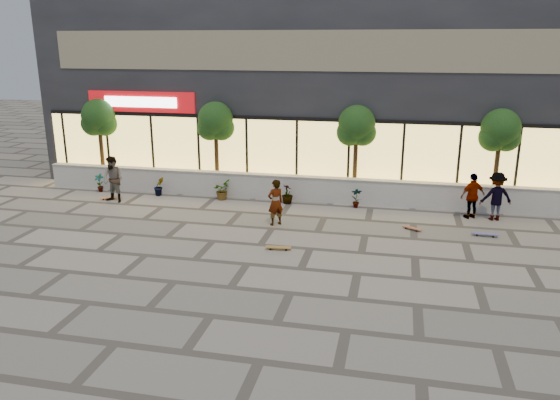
% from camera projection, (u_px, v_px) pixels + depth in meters
% --- Properties ---
extents(ground, '(80.00, 80.00, 0.00)m').
position_uv_depth(ground, '(247.00, 264.00, 16.21)').
color(ground, gray).
rests_on(ground, ground).
extents(planter_wall, '(22.00, 0.42, 1.04)m').
position_uv_depth(planter_wall, '(292.00, 188.00, 22.62)').
color(planter_wall, silver).
rests_on(planter_wall, ground).
extents(retail_building, '(24.00, 9.17, 8.50)m').
position_uv_depth(retail_building, '(314.00, 86.00, 26.72)').
color(retail_building, '#242429').
rests_on(retail_building, ground).
extents(shrub_a, '(0.43, 0.29, 0.81)m').
position_uv_depth(shrub_a, '(100.00, 183.00, 23.88)').
color(shrub_a, '#133E17').
rests_on(shrub_a, ground).
extents(shrub_b, '(0.57, 0.57, 0.81)m').
position_uv_depth(shrub_b, '(159.00, 186.00, 23.31)').
color(shrub_b, '#133E17').
rests_on(shrub_b, ground).
extents(shrub_c, '(0.68, 0.77, 0.81)m').
position_uv_depth(shrub_c, '(222.00, 190.00, 22.74)').
color(shrub_c, '#133E17').
rests_on(shrub_c, ground).
extents(shrub_d, '(0.64, 0.64, 0.81)m').
position_uv_depth(shrub_d, '(287.00, 194.00, 22.16)').
color(shrub_d, '#133E17').
rests_on(shrub_d, ground).
extents(shrub_e, '(0.46, 0.35, 0.81)m').
position_uv_depth(shrub_e, '(356.00, 198.00, 21.59)').
color(shrub_e, '#133E17').
rests_on(shrub_e, ground).
extents(tree_west, '(1.60, 1.50, 3.92)m').
position_uv_depth(tree_west, '(99.00, 120.00, 24.43)').
color(tree_west, '#402716').
rests_on(tree_west, ground).
extents(tree_midwest, '(1.60, 1.50, 3.92)m').
position_uv_depth(tree_midwest, '(216.00, 123.00, 23.31)').
color(tree_midwest, '#402716').
rests_on(tree_midwest, ground).
extents(tree_mideast, '(1.60, 1.50, 3.92)m').
position_uv_depth(tree_mideast, '(356.00, 128.00, 22.08)').
color(tree_mideast, '#402716').
rests_on(tree_mideast, ground).
extents(tree_east, '(1.60, 1.50, 3.92)m').
position_uv_depth(tree_east, '(500.00, 133.00, 20.95)').
color(tree_east, '#402716').
rests_on(tree_east, ground).
extents(skater_center, '(0.72, 0.71, 1.68)m').
position_uv_depth(skater_center, '(275.00, 202.00, 19.45)').
color(skater_center, white).
rests_on(skater_center, ground).
extents(skater_left, '(1.06, 0.90, 1.90)m').
position_uv_depth(skater_left, '(113.00, 180.00, 22.22)').
color(skater_left, '#998462').
rests_on(skater_left, ground).
extents(skater_right_near, '(1.09, 0.86, 1.72)m').
position_uv_depth(skater_right_near, '(473.00, 196.00, 20.19)').
color(skater_right_near, silver).
rests_on(skater_right_near, ground).
extents(skater_right_far, '(1.28, 0.91, 1.80)m').
position_uv_depth(skater_right_far, '(496.00, 196.00, 19.99)').
color(skater_right_far, maroon).
rests_on(skater_right_far, ground).
extents(skateboard_center, '(0.83, 0.29, 0.10)m').
position_uv_depth(skateboard_center, '(278.00, 247.00, 17.30)').
color(skateboard_center, olive).
rests_on(skateboard_center, ground).
extents(skateboard_left, '(0.70, 0.46, 0.08)m').
position_uv_depth(skateboard_left, '(109.00, 198.00, 22.79)').
color(skateboard_left, orange).
rests_on(skateboard_left, ground).
extents(skateboard_right_near, '(0.69, 0.50, 0.08)m').
position_uv_depth(skateboard_right_near, '(412.00, 228.00, 19.13)').
color(skateboard_right_near, brown).
rests_on(skateboard_right_near, ground).
extents(skateboard_right_far, '(0.86, 0.27, 0.10)m').
position_uv_depth(skateboard_right_far, '(485.00, 234.00, 18.50)').
color(skateboard_right_far, '#505193').
rests_on(skateboard_right_far, ground).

